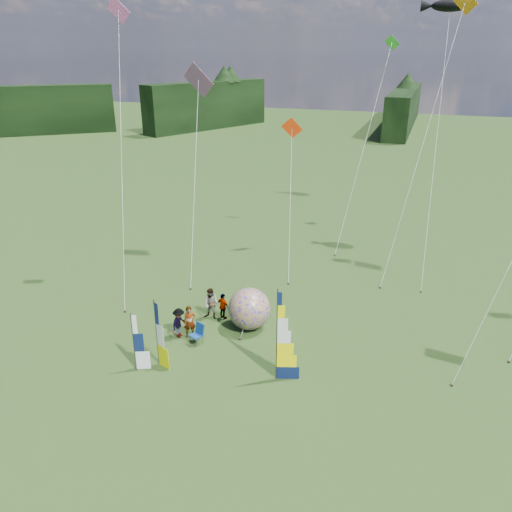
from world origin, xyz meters
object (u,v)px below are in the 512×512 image
(feather_banner_main, at_px, (277,337))
(bol_inflatable, at_px, (249,309))
(side_banner_left, at_px, (157,334))
(kite_whale, at_px, (438,131))
(spectator_d, at_px, (223,306))
(camp_chair, at_px, (196,334))
(spectator_b, at_px, (211,304))
(side_banner_far, at_px, (134,343))
(spectator_c, at_px, (179,323))
(spectator_a, at_px, (190,322))

(feather_banner_main, xyz_separation_m, bol_inflatable, (-2.83, 4.01, -1.13))
(side_banner_left, distance_m, kite_whale, 22.89)
(spectator_d, relative_size, camp_chair, 1.40)
(spectator_d, distance_m, kite_whale, 18.68)
(bol_inflatable, bearing_deg, spectator_b, 174.54)
(side_banner_left, xyz_separation_m, spectator_b, (0.59, 5.08, -0.81))
(side_banner_far, bearing_deg, feather_banner_main, -10.17)
(spectator_c, height_order, spectator_d, spectator_c)
(spectator_c, xyz_separation_m, spectator_d, (1.48, 2.61, -0.06))
(bol_inflatable, xyz_separation_m, camp_chair, (-2.09, -2.51, -0.61))
(spectator_a, height_order, kite_whale, kite_whale)
(feather_banner_main, distance_m, kite_whale, 19.58)
(feather_banner_main, height_order, spectator_b, feather_banner_main)
(spectator_c, bearing_deg, kite_whale, -32.41)
(feather_banner_main, bearing_deg, spectator_a, 141.63)
(spectator_b, relative_size, camp_chair, 1.65)
(camp_chair, bearing_deg, kite_whale, 79.69)
(camp_chair, bearing_deg, spectator_d, 107.73)
(bol_inflatable, height_order, camp_chair, bol_inflatable)
(spectator_a, distance_m, spectator_d, 2.57)
(side_banner_far, height_order, kite_whale, kite_whale)
(feather_banner_main, bearing_deg, spectator_c, 145.21)
(side_banner_left, relative_size, bol_inflatable, 1.48)
(bol_inflatable, relative_size, kite_whale, 0.13)
(side_banner_left, height_order, spectator_a, side_banner_left)
(spectator_a, bearing_deg, camp_chair, -72.96)
(spectator_b, distance_m, spectator_d, 0.70)
(side_banner_left, relative_size, spectator_d, 2.19)
(side_banner_far, distance_m, kite_whale, 24.00)
(side_banner_left, bearing_deg, spectator_c, 116.19)
(spectator_d, bearing_deg, side_banner_far, 94.21)
(spectator_a, distance_m, kite_whale, 20.85)
(spectator_a, distance_m, spectator_c, 0.58)
(spectator_a, relative_size, camp_chair, 1.59)
(bol_inflatable, distance_m, spectator_a, 3.37)
(spectator_c, distance_m, camp_chair, 1.23)
(bol_inflatable, xyz_separation_m, spectator_b, (-2.43, 0.23, -0.24))
(feather_banner_main, height_order, spectator_c, feather_banner_main)
(spectator_d, relative_size, kite_whale, 0.08)
(feather_banner_main, xyz_separation_m, spectator_c, (-6.08, 1.81, -1.46))
(side_banner_left, distance_m, spectator_d, 5.49)
(spectator_d, bearing_deg, side_banner_left, 100.08)
(side_banner_far, height_order, spectator_d, side_banner_far)
(spectator_c, relative_size, kite_whale, 0.09)
(side_banner_left, distance_m, spectator_c, 2.81)
(side_banner_far, bearing_deg, spectator_b, 52.65)
(spectator_a, relative_size, spectator_c, 1.06)
(spectator_c, bearing_deg, bol_inflatable, -50.67)
(bol_inflatable, bearing_deg, spectator_c, -145.88)
(side_banner_left, relative_size, side_banner_far, 1.15)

